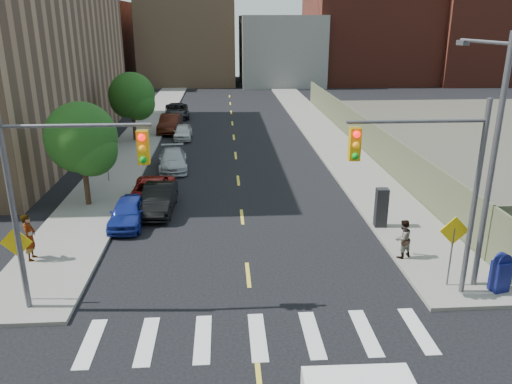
{
  "coord_description": "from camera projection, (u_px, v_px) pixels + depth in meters",
  "views": [
    {
      "loc": [
        -0.81,
        -9.13,
        9.29
      ],
      "look_at": [
        0.57,
        11.99,
        2.0
      ],
      "focal_mm": 35.0,
      "sensor_mm": 36.0,
      "label": 1
    }
  ],
  "objects": [
    {
      "name": "sidewalk_nw",
      "position": [
        155.0,
        117.0,
        50.34
      ],
      "size": [
        3.5,
        73.0,
        0.15
      ],
      "primitive_type": "cube",
      "color": "gray",
      "rests_on": "ground"
    },
    {
      "name": "sidewalk_ne",
      "position": [
        307.0,
        115.0,
        51.29
      ],
      "size": [
        3.5,
        73.0,
        0.15
      ],
      "primitive_type": "cube",
      "color": "gray",
      "rests_on": "ground"
    },
    {
      "name": "fence_north",
      "position": [
        360.0,
        131.0,
        38.29
      ],
      "size": [
        0.12,
        44.0,
        2.5
      ],
      "primitive_type": "cube",
      "color": "#595F42",
      "rests_on": "ground"
    },
    {
      "name": "bg_bldg_west",
      "position": [
        80.0,
        44.0,
        74.42
      ],
      "size": [
        14.0,
        18.0,
        12.0
      ],
      "primitive_type": "cube",
      "color": "#592319",
      "rests_on": "ground"
    },
    {
      "name": "bg_bldg_midwest",
      "position": [
        188.0,
        33.0,
        76.8
      ],
      "size": [
        14.0,
        16.0,
        15.0
      ],
      "primitive_type": "cube",
      "color": "#8C6B4C",
      "rests_on": "ground"
    },
    {
      "name": "bg_bldg_center",
      "position": [
        280.0,
        50.0,
        76.59
      ],
      "size": [
        12.0,
        16.0,
        10.0
      ],
      "primitive_type": "cube",
      "color": "gray",
      "rests_on": "ground"
    },
    {
      "name": "bg_bldg_east",
      "position": [
        367.0,
        29.0,
        78.36
      ],
      "size": [
        18.0,
        18.0,
        16.0
      ],
      "primitive_type": "cube",
      "color": "#592319",
      "rests_on": "ground"
    },
    {
      "name": "bg_bldg_fareast",
      "position": [
        473.0,
        22.0,
        77.14
      ],
      "size": [
        14.0,
        16.0,
        18.0
      ],
      "primitive_type": "cube",
      "color": "#592319",
      "rests_on": "ground"
    },
    {
      "name": "signal_nw",
      "position": [
        59.0,
        182.0,
        15.5
      ],
      "size": [
        4.59,
        0.3,
        7.0
      ],
      "color": "#59595E",
      "rests_on": "ground"
    },
    {
      "name": "signal_ne",
      "position": [
        434.0,
        175.0,
        16.24
      ],
      "size": [
        4.59,
        0.3,
        7.0
      ],
      "color": "#59595E",
      "rests_on": "ground"
    },
    {
      "name": "streetlight_ne",
      "position": [
        489.0,
        147.0,
        17.0
      ],
      "size": [
        0.25,
        3.7,
        9.0
      ],
      "color": "#59595E",
      "rests_on": "ground"
    },
    {
      "name": "warn_sign_nw",
      "position": [
        18.0,
        251.0,
        16.69
      ],
      "size": [
        1.06,
        0.06,
        2.83
      ],
      "color": "#59595E",
      "rests_on": "ground"
    },
    {
      "name": "warn_sign_ne",
      "position": [
        453.0,
        239.0,
        17.61
      ],
      "size": [
        1.06,
        0.06,
        2.83
      ],
      "color": "#59595E",
      "rests_on": "ground"
    },
    {
      "name": "warn_sign_midwest",
      "position": [
        106.0,
        151.0,
        29.43
      ],
      "size": [
        1.06,
        0.06,
        2.83
      ],
      "color": "#59595E",
      "rests_on": "ground"
    },
    {
      "name": "tree_west_near",
      "position": [
        82.0,
        142.0,
        25.2
      ],
      "size": [
        3.66,
        3.64,
        5.52
      ],
      "color": "#332114",
      "rests_on": "ground"
    },
    {
      "name": "tree_west_far",
      "position": [
        132.0,
        98.0,
        39.35
      ],
      "size": [
        3.66,
        3.64,
        5.52
      ],
      "color": "#332114",
      "rests_on": "ground"
    },
    {
      "name": "parked_car_blue",
      "position": [
        128.0,
        212.0,
        23.77
      ],
      "size": [
        1.59,
        3.83,
        1.3
      ],
      "primitive_type": "imported",
      "rotation": [
        0.0,
        0.0,
        -0.02
      ],
      "color": "navy",
      "rests_on": "ground"
    },
    {
      "name": "parked_car_black",
      "position": [
        159.0,
        199.0,
        25.38
      ],
      "size": [
        1.62,
        4.29,
        1.4
      ],
      "primitive_type": "imported",
      "rotation": [
        0.0,
        0.0,
        -0.03
      ],
      "color": "black",
      "rests_on": "ground"
    },
    {
      "name": "parked_car_red",
      "position": [
        152.0,
        192.0,
        26.46
      ],
      "size": [
        2.27,
        4.76,
        1.31
      ],
      "primitive_type": "imported",
      "rotation": [
        0.0,
        0.0,
        -0.02
      ],
      "color": "maroon",
      "rests_on": "ground"
    },
    {
      "name": "parked_car_silver",
      "position": [
        173.0,
        160.0,
        32.69
      ],
      "size": [
        2.22,
        4.58,
        1.29
      ],
      "primitive_type": "imported",
      "rotation": [
        0.0,
        0.0,
        0.1
      ],
      "color": "#B2B5BA",
      "rests_on": "ground"
    },
    {
      "name": "parked_car_white",
      "position": [
        183.0,
        132.0,
        41.05
      ],
      "size": [
        1.47,
        3.59,
        1.22
      ],
      "primitive_type": "imported",
      "rotation": [
        0.0,
        0.0,
        0.01
      ],
      "color": "silver",
      "rests_on": "ground"
    },
    {
      "name": "parked_car_maroon",
      "position": [
        170.0,
        123.0,
        43.57
      ],
      "size": [
        1.89,
        4.74,
        1.53
      ],
      "primitive_type": "imported",
      "rotation": [
        0.0,
        0.0,
        -0.06
      ],
      "color": "#38130B",
      "rests_on": "ground"
    },
    {
      "name": "parked_car_grey",
      "position": [
        177.0,
        111.0,
        50.21
      ],
      "size": [
        2.83,
        5.25,
        1.4
      ],
      "primitive_type": "imported",
      "rotation": [
        0.0,
        0.0,
        0.1
      ],
      "color": "black",
      "rests_on": "ground"
    },
    {
      "name": "mailbox",
      "position": [
        501.0,
        273.0,
        17.61
      ],
      "size": [
        0.69,
        0.59,
        1.46
      ],
      "rotation": [
        0.0,
        0.0,
        0.25
      ],
      "color": "#0E1454",
      "rests_on": "sidewalk_ne"
    },
    {
      "name": "payphone",
      "position": [
        381.0,
        208.0,
        23.12
      ],
      "size": [
        0.57,
        0.48,
        1.85
      ],
      "primitive_type": "cube",
      "rotation": [
        0.0,
        0.0,
        -0.05
      ],
      "color": "black",
      "rests_on": "sidewalk_ne"
    },
    {
      "name": "pedestrian_west",
      "position": [
        29.0,
        237.0,
        19.87
      ],
      "size": [
        0.49,
        0.72,
        1.94
      ],
      "primitive_type": "imported",
      "rotation": [
        0.0,
        0.0,
        1.61
      ],
      "color": "gray",
      "rests_on": "sidewalk_nw"
    },
    {
      "name": "pedestrian_east",
      "position": [
        403.0,
        239.0,
        20.1
      ],
      "size": [
        0.97,
        0.88,
        1.61
      ],
      "primitive_type": "imported",
      "rotation": [
        0.0,
        0.0,
        3.58
      ],
      "color": "gray",
      "rests_on": "sidewalk_ne"
    }
  ]
}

